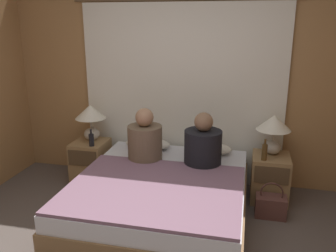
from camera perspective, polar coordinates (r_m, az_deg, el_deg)
The scene contains 15 objects.
wall_back at distance 4.35m, azimuth 2.36°, elevation 7.21°, with size 4.39×0.06×2.50m.
curtain_panel at distance 4.32m, azimuth 2.18°, elevation 5.03°, with size 2.64×0.02×2.19m.
bed at distance 3.67m, azimuth -1.04°, elevation -11.53°, with size 1.66×1.93×0.46m.
nightstand_left at distance 4.58m, azimuth -12.28°, elevation -5.55°, with size 0.40×0.45×0.52m.
nightstand_right at distance 4.18m, azimuth 16.00°, elevation -7.99°, with size 0.40×0.45×0.52m.
lamp_left at distance 4.46m, azimuth -12.31°, elevation 1.58°, with size 0.38×0.38×0.45m.
lamp_right at distance 4.06m, azimuth 16.58°, elevation -0.22°, with size 0.38×0.38×0.45m.
pillow_left at distance 4.33m, azimuth -3.27°, elevation -2.84°, with size 0.56×0.29×0.12m.
pillow_right at distance 4.19m, azimuth 6.39°, elevation -3.58°, with size 0.56×0.29×0.12m.
blanket_on_bed at distance 3.32m, azimuth -2.24°, elevation -9.98°, with size 1.60×1.31×0.03m.
person_left_in_bed at distance 3.92m, azimuth -3.72°, elevation -2.27°, with size 0.38×0.38×0.59m.
person_right_in_bed at distance 3.80m, azimuth 5.63°, elevation -3.08°, with size 0.40×0.40×0.58m.
beer_bottle_on_left_stand at distance 4.31m, azimuth -12.19°, elevation -2.15°, with size 0.06×0.06×0.21m.
beer_bottle_on_right_stand at distance 3.92m, azimuth 15.22°, elevation -4.01°, with size 0.06×0.06×0.23m.
handbag_on_floor at distance 3.91m, azimuth 16.15°, elevation -12.15°, with size 0.31×0.19×0.38m.
Camera 1 is at (0.79, -2.20, 1.95)m, focal length 38.00 mm.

